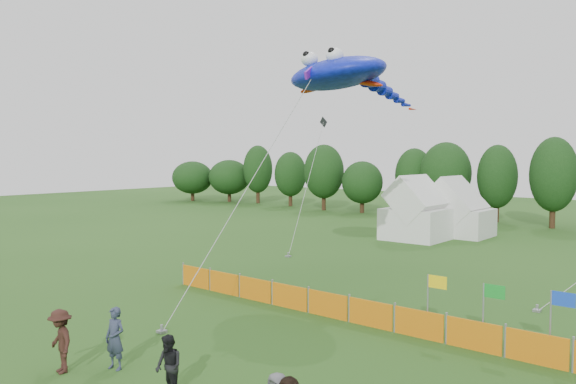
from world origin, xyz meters
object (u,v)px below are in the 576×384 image
Objects in this scene: stingray_kite at (343,75)px; spectator_a at (115,338)px; spectator_b at (169,366)px; spectator_c at (60,341)px; barrier_fence at (348,309)px; tent_left at (417,214)px; tent_right at (457,213)px.

spectator_a is at bearing -84.63° from stingray_kite.
stingray_kite is (-4.16, 14.26, 9.64)m from spectator_b.
spectator_c is at bearing -156.31° from spectator_b.
barrier_fence is at bearing 81.04° from spectator_c.
spectator_b is (8.05, -30.13, -1.15)m from tent_left.
tent_right is 34.69m from spectator_b.
spectator_b is (6.45, -34.07, -0.99)m from tent_right.
tent_right is 3.05× the size of spectator_b.
spectator_c is (4.20, -31.13, -1.03)m from tent_left.
barrier_fence is at bearing -53.38° from stingray_kite.
stingray_kite reaches higher than spectator_b.
spectator_a is at bearing -107.54° from barrier_fence.
spectator_c is at bearing -85.76° from tent_right.
spectator_b is 0.88× the size of spectator_c.
barrier_fence is at bearing -75.90° from tent_right.
spectator_a is 0.10× the size of stingray_kite.
spectator_c reaches higher than spectator_b.
stingray_kite is at bearing 83.86° from spectator_a.
spectator_c is at bearing -141.53° from spectator_a.
spectator_a is 17.04m from stingray_kite.
tent_left is 22.79m from barrier_fence.
tent_right is at bearing 67.89° from tent_left.
spectator_b is at bearing -75.04° from tent_left.
stingray_kite is (3.89, -15.87, 8.49)m from tent_left.
spectator_a is 2.85m from spectator_b.
tent_left is at bearing 109.55° from spectator_c.
stingray_kite is (-1.32, 14.06, 9.53)m from spectator_a.
tent_left is at bearing 103.78° from stingray_kite.
spectator_a is (5.21, -29.93, -1.04)m from tent_left.
tent_left is 30.40m from spectator_a.
stingray_kite is at bearing -83.39° from tent_right.
spectator_c is at bearing -110.82° from barrier_fence.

